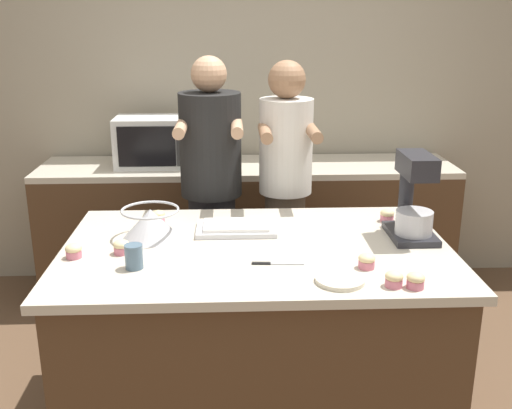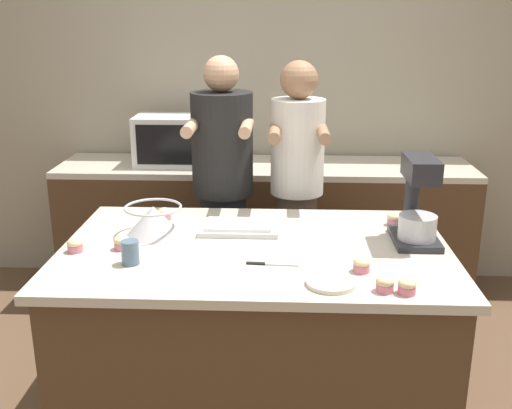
{
  "view_description": "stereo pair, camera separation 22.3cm",
  "coord_description": "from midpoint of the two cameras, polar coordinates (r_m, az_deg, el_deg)",
  "views": [
    {
      "loc": [
        -0.11,
        -2.51,
        1.9
      ],
      "look_at": [
        0.0,
        0.05,
        1.09
      ],
      "focal_mm": 42.0,
      "sensor_mm": 36.0,
      "label": 1
    },
    {
      "loc": [
        0.11,
        -2.51,
        1.9
      ],
      "look_at": [
        0.0,
        0.05,
        1.09
      ],
      "focal_mm": 42.0,
      "sensor_mm": 36.0,
      "label": 2
    }
  ],
  "objects": [
    {
      "name": "person_right",
      "position": [
        3.48,
        5.73,
        0.57
      ],
      "size": [
        0.32,
        0.49,
        1.67
      ],
      "color": "brown",
      "rests_on": "ground_plane"
    },
    {
      "name": "island_counter",
      "position": [
        2.9,
        2.21,
        -12.37
      ],
      "size": [
        1.74,
        1.1,
        0.91
      ],
      "color": "#4C331E",
      "rests_on": "ground_plane"
    },
    {
      "name": "knife",
      "position": [
        2.51,
        3.8,
        -5.73
      ],
      "size": [
        0.22,
        0.03,
        0.01
      ],
      "color": "#BCBCC1",
      "rests_on": "island_counter"
    },
    {
      "name": "baking_tray",
      "position": [
        2.89,
        0.57,
        -2.21
      ],
      "size": [
        0.38,
        0.23,
        0.04
      ],
      "color": "silver",
      "rests_on": "island_counter"
    },
    {
      "name": "cupcake_1",
      "position": [
        2.34,
        16.89,
        -7.49
      ],
      "size": [
        0.07,
        0.07,
        0.06
      ],
      "color": "#D17084",
      "rests_on": "island_counter"
    },
    {
      "name": "cupcake_4",
      "position": [
        2.34,
        14.9,
        -7.37
      ],
      "size": [
        0.07,
        0.07,
        0.06
      ],
      "color": "#D17084",
      "rests_on": "island_counter"
    },
    {
      "name": "back_wall",
      "position": [
        4.34,
        2.53,
        10.2
      ],
      "size": [
        10.0,
        0.06,
        2.7
      ],
      "color": "gray",
      "rests_on": "ground_plane"
    },
    {
      "name": "microwave_oven",
      "position": [
        4.08,
        -6.06,
        6.11
      ],
      "size": [
        0.54,
        0.33,
        0.33
      ],
      "color": "silver",
      "rests_on": "back_counter"
    },
    {
      "name": "back_counter",
      "position": [
        4.21,
        2.36,
        -2.4
      ],
      "size": [
        2.8,
        0.6,
        0.94
      ],
      "color": "#4C331E",
      "rests_on": "ground_plane"
    },
    {
      "name": "small_plate",
      "position": [
        2.36,
        9.87,
        -7.4
      ],
      "size": [
        0.19,
        0.19,
        0.02
      ],
      "color": "beige",
      "rests_on": "island_counter"
    },
    {
      "name": "cupcake_5",
      "position": [
        3.06,
        15.07,
        -1.37
      ],
      "size": [
        0.07,
        0.07,
        0.06
      ],
      "color": "#D17084",
      "rests_on": "island_counter"
    },
    {
      "name": "cupcake_0",
      "position": [
        2.7,
        -10.39,
        -3.62
      ],
      "size": [
        0.07,
        0.07,
        0.06
      ],
      "color": "#D17084",
      "rests_on": "island_counter"
    },
    {
      "name": "mixing_bowl",
      "position": [
        2.84,
        -7.52,
        -1.44
      ],
      "size": [
        0.27,
        0.27,
        0.14
      ],
      "color": "#BCBCC1",
      "rests_on": "island_counter"
    },
    {
      "name": "cupcake_6",
      "position": [
        2.49,
        12.58,
        -5.65
      ],
      "size": [
        0.07,
        0.07,
        0.06
      ],
      "color": "#D17084",
      "rests_on": "island_counter"
    },
    {
      "name": "drinking_glass",
      "position": [
        2.53,
        -9.44,
        -4.57
      ],
      "size": [
        0.07,
        0.07,
        0.1
      ],
      "color": "slate",
      "rests_on": "island_counter"
    },
    {
      "name": "cupcake_2",
      "position": [
        3.06,
        -6.68,
        -0.92
      ],
      "size": [
        0.07,
        0.07,
        0.06
      ],
      "color": "#D17084",
      "rests_on": "island_counter"
    },
    {
      "name": "person_left",
      "position": [
        3.48,
        -1.32,
        0.62
      ],
      "size": [
        0.36,
        0.51,
        1.7
      ],
      "color": "#232328",
      "rests_on": "ground_plane"
    },
    {
      "name": "stand_mixer",
      "position": [
        2.82,
        17.32,
        -0.11
      ],
      "size": [
        0.2,
        0.3,
        0.4
      ],
      "color": "#232328",
      "rests_on": "island_counter"
    },
    {
      "name": "cupcake_3",
      "position": [
        2.72,
        -14.62,
        -3.79
      ],
      "size": [
        0.07,
        0.07,
        0.06
      ],
      "color": "#D17084",
      "rests_on": "island_counter"
    }
  ]
}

